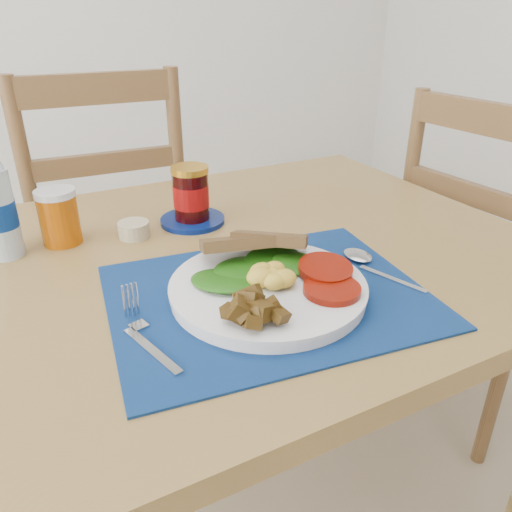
{
  "coord_description": "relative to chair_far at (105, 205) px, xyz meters",
  "views": [
    {
      "loc": [
        -0.23,
        -0.57,
        1.16
      ],
      "look_at": [
        0.1,
        0.06,
        0.8
      ],
      "focal_mm": 35.0,
      "sensor_mm": 36.0,
      "label": 1
    }
  ],
  "objects": [
    {
      "name": "ramekin",
      "position": [
        -0.05,
        -0.57,
        0.15
      ],
      "size": [
        0.06,
        0.06,
        0.03
      ],
      "primitive_type": "cylinder",
      "color": "tan",
      "rests_on": "table"
    },
    {
      "name": "table",
      "position": [
        -0.02,
        -0.71,
        0.05
      ],
      "size": [
        1.4,
        0.9,
        0.75
      ],
      "color": "brown",
      "rests_on": "ground"
    },
    {
      "name": "spoon",
      "position": [
        0.28,
        -0.88,
        0.14
      ],
      "size": [
        0.05,
        0.18,
        0.01
      ],
      "rotation": [
        0.0,
        0.0,
        0.31
      ],
      "color": "#B2B5BA",
      "rests_on": "placemat"
    },
    {
      "name": "fork",
      "position": [
        -0.13,
        -0.91,
        0.14
      ],
      "size": [
        0.04,
        0.18,
        0.0
      ],
      "rotation": [
        0.0,
        0.0,
        0.26
      ],
      "color": "#B2B5BA",
      "rests_on": "placemat"
    },
    {
      "name": "breakfast_plate",
      "position": [
        0.07,
        -0.9,
        0.16
      ],
      "size": [
        0.3,
        0.3,
        0.07
      ],
      "rotation": [
        0.0,
        0.0,
        -0.4
      ],
      "color": "silver",
      "rests_on": "placemat"
    },
    {
      "name": "jam_on_saucer",
      "position": [
        0.08,
        -0.55,
        0.19
      ],
      "size": [
        0.14,
        0.14,
        0.12
      ],
      "color": "#051759",
      "rests_on": "table"
    },
    {
      "name": "chair_end",
      "position": [
        0.87,
        -0.68,
        -0.02
      ],
      "size": [
        0.45,
        0.47,
        1.18
      ],
      "rotation": [
        0.0,
        0.0,
        1.64
      ],
      "color": "#50391D",
      "rests_on": "ground"
    },
    {
      "name": "chair_far",
      "position": [
        0.0,
        0.0,
        0.0
      ],
      "size": [
        0.48,
        0.46,
        1.24
      ],
      "rotation": [
        0.0,
        0.0,
        3.1
      ],
      "color": "#50391D",
      "rests_on": "ground"
    },
    {
      "name": "juice_glass",
      "position": [
        -0.18,
        -0.53,
        0.18
      ],
      "size": [
        0.07,
        0.07,
        0.1
      ],
      "primitive_type": "cylinder",
      "color": "#AC4B04",
      "rests_on": "table"
    },
    {
      "name": "placemat",
      "position": [
        0.08,
        -0.89,
        0.14
      ],
      "size": [
        0.53,
        0.44,
        0.0
      ],
      "primitive_type": "cube",
      "rotation": [
        0.0,
        0.0,
        -0.12
      ],
      "color": "black",
      "rests_on": "table"
    }
  ]
}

